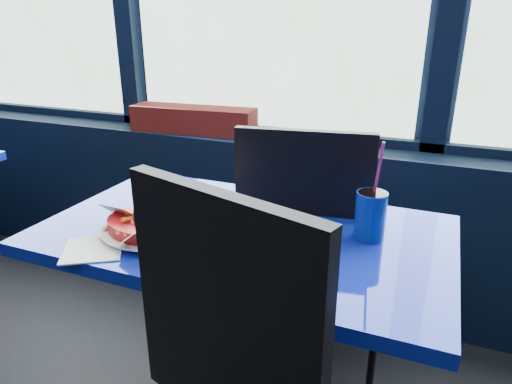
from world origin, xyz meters
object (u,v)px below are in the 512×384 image
Objects in this scene: near_table at (244,281)px; chair_near_back at (317,242)px; planter_box at (193,120)px; food_basket at (153,224)px; ketchup_bottle at (248,171)px; soda_cup at (371,214)px.

chair_near_back is at bearing 64.57° from near_table.
near_table is at bearing -56.92° from planter_box.
food_basket is (0.44, -1.00, -0.08)m from planter_box.
near_table is at bearing -69.58° from ketchup_bottle.
ketchup_bottle is at bearing 94.50° from food_basket.
chair_near_back is 0.39m from soda_cup.
planter_box reaches higher than food_basket.
food_basket reaches higher than near_table.
planter_box is 0.82m from ketchup_bottle.
food_basket is 1.63× the size of ketchup_bottle.
chair_near_back is 1.01m from planter_box.
food_basket is at bearing -158.76° from soda_cup.
planter_box is (-0.81, 0.55, 0.28)m from chair_near_back.
ketchup_bottle is at bearing 110.42° from near_table.
chair_near_back is 0.36m from ketchup_bottle.
near_table is 4.08× the size of soda_cup.
ketchup_bottle is (-0.10, 0.26, 0.28)m from near_table.
soda_cup is at bearing 12.80° from near_table.
soda_cup is (0.45, -0.18, -0.02)m from ketchup_bottle.
ketchup_bottle reaches higher than planter_box.
near_table is 1.88× the size of planter_box.
ketchup_bottle reaches higher than near_table.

